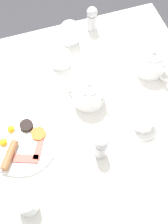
{
  "coord_description": "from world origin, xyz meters",
  "views": [
    {
      "loc": [
        0.56,
        -0.19,
        1.79
      ],
      "look_at": [
        0.0,
        0.0,
        0.73
      ],
      "focal_mm": 50.0,
      "sensor_mm": 36.0,
      "label": 1
    }
  ],
  "objects_px": {
    "salt_grinder": "(92,18)",
    "knife_by_plate": "(1,92)",
    "pepper_grinder": "(101,147)",
    "fork_by_plate": "(152,178)",
    "water_glass_short": "(28,204)",
    "breakfast_plate": "(21,143)",
    "teacup_with_saucer_right": "(61,60)",
    "wine_glass_spare": "(70,34)",
    "teapot_far": "(88,93)",
    "teacup_with_saucer_left": "(144,121)",
    "teapot_near": "(152,62)"
  },
  "relations": [
    {
      "from": "salt_grinder",
      "to": "fork_by_plate",
      "type": "relative_size",
      "value": 0.69
    },
    {
      "from": "teacup_with_saucer_right",
      "to": "wine_glass_spare",
      "type": "height_order",
      "value": "wine_glass_spare"
    },
    {
      "from": "breakfast_plate",
      "to": "knife_by_plate",
      "type": "distance_m",
      "value": 0.25
    },
    {
      "from": "breakfast_plate",
      "to": "knife_by_plate",
      "type": "relative_size",
      "value": 1.33
    },
    {
      "from": "wine_glass_spare",
      "to": "fork_by_plate",
      "type": "height_order",
      "value": "wine_glass_spare"
    },
    {
      "from": "breakfast_plate",
      "to": "teacup_with_saucer_right",
      "type": "relative_size",
      "value": 1.88
    },
    {
      "from": "breakfast_plate",
      "to": "teapot_near",
      "type": "distance_m",
      "value": 0.62
    },
    {
      "from": "teapot_far",
      "to": "salt_grinder",
      "type": "height_order",
      "value": "teapot_far"
    },
    {
      "from": "teacup_with_saucer_right",
      "to": "water_glass_short",
      "type": "bearing_deg",
      "value": -26.23
    },
    {
      "from": "water_glass_short",
      "to": "teacup_with_saucer_right",
      "type": "bearing_deg",
      "value": 153.77
    },
    {
      "from": "water_glass_short",
      "to": "knife_by_plate",
      "type": "height_order",
      "value": "water_glass_short"
    },
    {
      "from": "pepper_grinder",
      "to": "water_glass_short",
      "type": "bearing_deg",
      "value": -69.97
    },
    {
      "from": "pepper_grinder",
      "to": "fork_by_plate",
      "type": "xyz_separation_m",
      "value": [
        0.15,
        0.14,
        -0.06
      ]
    },
    {
      "from": "teapot_near",
      "to": "teacup_with_saucer_left",
      "type": "xyz_separation_m",
      "value": [
        0.24,
        -0.14,
        -0.02
      ]
    },
    {
      "from": "water_glass_short",
      "to": "knife_by_plate",
      "type": "distance_m",
      "value": 0.49
    },
    {
      "from": "teapot_far",
      "to": "salt_grinder",
      "type": "bearing_deg",
      "value": 119.0
    },
    {
      "from": "knife_by_plate",
      "to": "teacup_with_saucer_right",
      "type": "bearing_deg",
      "value": 102.72
    },
    {
      "from": "teapot_far",
      "to": "teacup_with_saucer_right",
      "type": "distance_m",
      "value": 0.21
    },
    {
      "from": "teapot_far",
      "to": "salt_grinder",
      "type": "distance_m",
      "value": 0.39
    },
    {
      "from": "breakfast_plate",
      "to": "pepper_grinder",
      "type": "height_order",
      "value": "pepper_grinder"
    },
    {
      "from": "water_glass_short",
      "to": "salt_grinder",
      "type": "relative_size",
      "value": 0.7
    },
    {
      "from": "knife_by_plate",
      "to": "pepper_grinder",
      "type": "bearing_deg",
      "value": 38.32
    },
    {
      "from": "teapot_far",
      "to": "fork_by_plate",
      "type": "bearing_deg",
      "value": -23.77
    },
    {
      "from": "water_glass_short",
      "to": "pepper_grinder",
      "type": "distance_m",
      "value": 0.31
    },
    {
      "from": "teapot_far",
      "to": "teacup_with_saucer_left",
      "type": "distance_m",
      "value": 0.24
    },
    {
      "from": "water_glass_short",
      "to": "fork_by_plate",
      "type": "height_order",
      "value": "water_glass_short"
    },
    {
      "from": "teacup_with_saucer_left",
      "to": "water_glass_short",
      "type": "relative_size",
      "value": 1.61
    },
    {
      "from": "teapot_near",
      "to": "fork_by_plate",
      "type": "bearing_deg",
      "value": 138.91
    },
    {
      "from": "teacup_with_saucer_left",
      "to": "teacup_with_saucer_right",
      "type": "distance_m",
      "value": 0.44
    },
    {
      "from": "fork_by_plate",
      "to": "teapot_near",
      "type": "bearing_deg",
      "value": 157.1
    },
    {
      "from": "pepper_grinder",
      "to": "salt_grinder",
      "type": "xyz_separation_m",
      "value": [
        -0.6,
        0.17,
        0.0
      ]
    },
    {
      "from": "breakfast_plate",
      "to": "knife_by_plate",
      "type": "xyz_separation_m",
      "value": [
        -0.25,
        -0.03,
        -0.01
      ]
    },
    {
      "from": "teapot_far",
      "to": "water_glass_short",
      "type": "xyz_separation_m",
      "value": [
        0.34,
        -0.32,
        -0.01
      ]
    },
    {
      "from": "teacup_with_saucer_right",
      "to": "salt_grinder",
      "type": "xyz_separation_m",
      "value": [
        -0.16,
        0.19,
        0.03
      ]
    },
    {
      "from": "fork_by_plate",
      "to": "knife_by_plate",
      "type": "bearing_deg",
      "value": -139.89
    },
    {
      "from": "salt_grinder",
      "to": "knife_by_plate",
      "type": "xyz_separation_m",
      "value": [
        0.22,
        -0.47,
        -0.06
      ]
    },
    {
      "from": "teapot_far",
      "to": "teacup_with_saucer_left",
      "type": "xyz_separation_m",
      "value": [
        0.18,
        0.16,
        -0.02
      ]
    },
    {
      "from": "wine_glass_spare",
      "to": "pepper_grinder",
      "type": "xyz_separation_m",
      "value": [
        0.56,
        -0.05,
        0.02
      ]
    },
    {
      "from": "teapot_near",
      "to": "salt_grinder",
      "type": "xyz_separation_m",
      "value": [
        -0.31,
        -0.16,
        0.01
      ]
    },
    {
      "from": "breakfast_plate",
      "to": "fork_by_plate",
      "type": "distance_m",
      "value": 0.49
    },
    {
      "from": "fork_by_plate",
      "to": "knife_by_plate",
      "type": "distance_m",
      "value": 0.69
    },
    {
      "from": "teapot_far",
      "to": "pepper_grinder",
      "type": "distance_m",
      "value": 0.24
    },
    {
      "from": "teacup_with_saucer_right",
      "to": "pepper_grinder",
      "type": "height_order",
      "value": "pepper_grinder"
    },
    {
      "from": "teacup_with_saucer_left",
      "to": "water_glass_short",
      "type": "height_order",
      "value": "water_glass_short"
    },
    {
      "from": "teapot_near",
      "to": "teapot_far",
      "type": "distance_m",
      "value": 0.31
    },
    {
      "from": "salt_grinder",
      "to": "knife_by_plate",
      "type": "bearing_deg",
      "value": -64.65
    },
    {
      "from": "teapot_near",
      "to": "fork_by_plate",
      "type": "xyz_separation_m",
      "value": [
        0.44,
        -0.19,
        -0.05
      ]
    },
    {
      "from": "breakfast_plate",
      "to": "fork_by_plate",
      "type": "relative_size",
      "value": 1.47
    },
    {
      "from": "breakfast_plate",
      "to": "teacup_with_saucer_left",
      "type": "height_order",
      "value": "teacup_with_saucer_left"
    },
    {
      "from": "breakfast_plate",
      "to": "wine_glass_spare",
      "type": "height_order",
      "value": "wine_glass_spare"
    }
  ]
}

